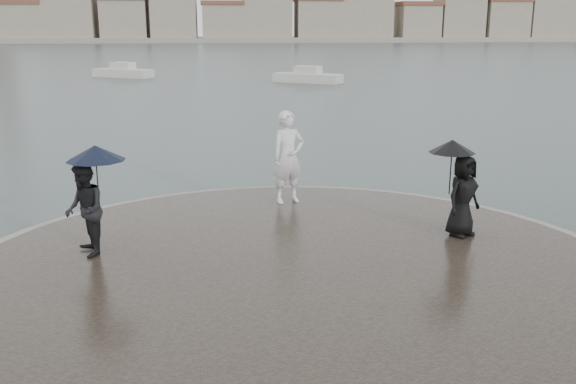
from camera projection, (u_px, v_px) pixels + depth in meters
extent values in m
cylinder|color=gray|center=(296.00, 283.00, 11.13)|extent=(12.50, 12.50, 0.32)
cylinder|color=#2D261E|center=(296.00, 282.00, 11.12)|extent=(11.90, 11.90, 0.36)
imported|color=silver|center=(288.00, 157.00, 15.16)|extent=(0.93, 0.75, 2.19)
imported|color=black|center=(85.00, 210.00, 11.68)|extent=(0.91, 1.02, 1.74)
cylinder|color=black|center=(98.00, 183.00, 11.68)|extent=(0.02, 0.02, 0.90)
cone|color=black|center=(95.00, 153.00, 11.54)|extent=(1.07, 1.07, 0.28)
imported|color=black|center=(463.00, 196.00, 12.79)|extent=(0.97, 0.87, 1.66)
cylinder|color=black|center=(450.00, 172.00, 12.74)|extent=(0.02, 0.02, 0.90)
cone|color=black|center=(452.00, 146.00, 12.61)|extent=(0.92, 0.92, 0.26)
cube|color=gray|center=(223.00, 40.00, 164.43)|extent=(260.00, 20.00, 1.20)
cube|color=gray|center=(25.00, 24.00, 155.66)|extent=(10.00, 10.00, 9.00)
cube|color=brown|center=(22.00, 3.00, 154.39)|extent=(10.60, 10.60, 1.00)
cube|color=gray|center=(71.00, 18.00, 156.40)|extent=(12.00, 10.00, 12.00)
cube|color=gray|center=(125.00, 22.00, 157.98)|extent=(11.00, 10.00, 10.00)
cube|color=gray|center=(174.00, 20.00, 159.07)|extent=(11.00, 10.00, 11.00)
cube|color=gray|center=(223.00, 24.00, 160.55)|extent=(10.00, 10.00, 9.00)
cube|color=brown|center=(222.00, 3.00, 159.28)|extent=(10.60, 10.60, 1.00)
cube|color=gray|center=(267.00, 18.00, 161.29)|extent=(12.00, 10.00, 12.00)
cube|color=gray|center=(318.00, 22.00, 162.86)|extent=(11.00, 10.00, 10.00)
cube|color=gray|center=(364.00, 16.00, 163.70)|extent=(13.00, 10.00, 13.00)
cube|color=gray|center=(417.00, 24.00, 165.64)|extent=(10.00, 10.00, 9.00)
cube|color=brown|center=(418.00, 4.00, 164.37)|extent=(10.60, 10.60, 1.00)
cube|color=gray|center=(458.00, 20.00, 166.50)|extent=(11.00, 10.00, 11.00)
cube|color=gray|center=(503.00, 22.00, 167.85)|extent=(11.00, 10.00, 10.00)
cube|color=brown|center=(504.00, 0.00, 166.45)|extent=(11.60, 10.60, 1.00)
cube|color=gray|center=(547.00, 18.00, 168.82)|extent=(12.00, 10.00, 12.00)
cube|color=beige|center=(123.00, 74.00, 55.87)|extent=(5.56, 4.13, 0.90)
cube|color=beige|center=(123.00, 67.00, 55.72)|extent=(2.33, 2.04, 0.90)
cube|color=beige|center=(308.00, 79.00, 50.80)|extent=(5.48, 4.35, 0.90)
cube|color=beige|center=(308.00, 72.00, 50.65)|extent=(2.33, 2.10, 0.90)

